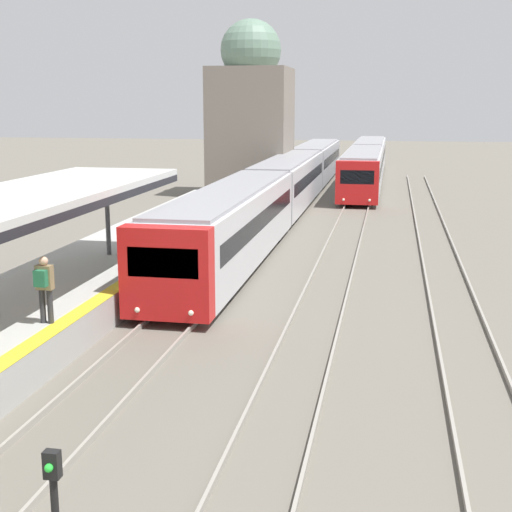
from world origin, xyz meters
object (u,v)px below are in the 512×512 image
at_px(person_on_platform, 44,284).
at_px(train_far, 367,161).
at_px(train_near, 288,181).
at_px(signal_post_near, 55,510).

distance_m(person_on_platform, train_far, 43.11).
bearing_deg(train_near, signal_post_near, -86.56).
bearing_deg(train_far, train_near, -104.35).
relative_size(person_on_platform, train_near, 0.03).
distance_m(person_on_platform, train_near, 26.83).
distance_m(train_far, signal_post_near, 50.73).
xyz_separation_m(train_far, signal_post_near, (-1.98, -50.69, -0.39)).
distance_m(person_on_platform, signal_post_near, 9.07).
bearing_deg(person_on_platform, train_far, 81.78).
xyz_separation_m(train_near, signal_post_near, (2.09, -34.76, -0.42)).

